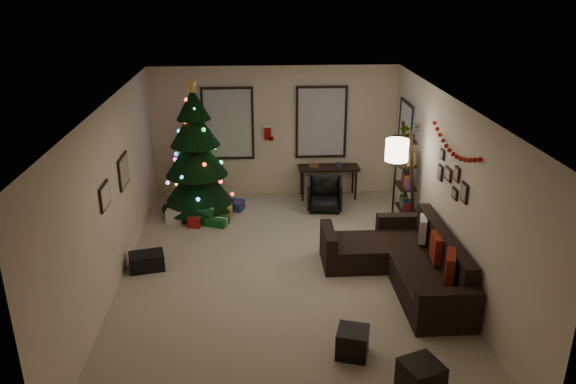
# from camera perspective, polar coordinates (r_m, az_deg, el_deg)

# --- Properties ---
(floor) EXTENTS (7.00, 7.00, 0.00)m
(floor) POSITION_cam_1_polar(r_m,az_deg,el_deg) (8.84, -0.42, -8.39)
(floor) COLOR tan
(floor) RESTS_ON ground
(ceiling) EXTENTS (7.00, 7.00, 0.00)m
(ceiling) POSITION_cam_1_polar(r_m,az_deg,el_deg) (7.87, -0.47, 8.96)
(ceiling) COLOR white
(ceiling) RESTS_ON floor
(wall_back) EXTENTS (5.00, 0.00, 5.00)m
(wall_back) POSITION_cam_1_polar(r_m,az_deg,el_deg) (11.58, -1.35, 6.11)
(wall_back) COLOR beige
(wall_back) RESTS_ON floor
(wall_front) EXTENTS (5.00, 0.00, 5.00)m
(wall_front) POSITION_cam_1_polar(r_m,az_deg,el_deg) (5.17, 1.63, -14.54)
(wall_front) COLOR beige
(wall_front) RESTS_ON floor
(wall_left) EXTENTS (0.00, 7.00, 7.00)m
(wall_left) POSITION_cam_1_polar(r_m,az_deg,el_deg) (8.52, -17.50, -0.58)
(wall_left) COLOR beige
(wall_left) RESTS_ON floor
(wall_right) EXTENTS (0.00, 7.00, 7.00)m
(wall_right) POSITION_cam_1_polar(r_m,az_deg,el_deg) (8.74, 16.15, 0.14)
(wall_right) COLOR beige
(wall_right) RESTS_ON floor
(window_back_left) EXTENTS (1.05, 0.06, 1.50)m
(window_back_left) POSITION_cam_1_polar(r_m,az_deg,el_deg) (11.51, -6.12, 6.92)
(window_back_left) COLOR #728CB2
(window_back_left) RESTS_ON wall_back
(window_back_right) EXTENTS (1.05, 0.06, 1.50)m
(window_back_right) POSITION_cam_1_polar(r_m,az_deg,el_deg) (11.58, 3.39, 7.09)
(window_back_right) COLOR #728CB2
(window_back_right) RESTS_ON wall_back
(window_right_wall) EXTENTS (0.06, 0.90, 1.30)m
(window_right_wall) POSITION_cam_1_polar(r_m,az_deg,el_deg) (11.00, 11.86, 5.64)
(window_right_wall) COLOR #728CB2
(window_right_wall) RESTS_ON wall_right
(christmas_tree) EXTENTS (1.43, 1.43, 2.67)m
(christmas_tree) POSITION_cam_1_polar(r_m,az_deg,el_deg) (10.80, -9.30, 3.35)
(christmas_tree) COLOR black
(christmas_tree) RESTS_ON floor
(presents) EXTENTS (1.50, 1.21, 0.30)m
(presents) POSITION_cam_1_polar(r_m,az_deg,el_deg) (10.96, -9.07, -1.94)
(presents) COLOR gold
(presents) RESTS_ON floor
(sofa) EXTENTS (1.81, 2.64, 0.85)m
(sofa) POSITION_cam_1_polar(r_m,az_deg,el_deg) (8.78, 11.91, -7.06)
(sofa) COLOR black
(sofa) RESTS_ON floor
(pillow_red_a) EXTENTS (0.26, 0.46, 0.44)m
(pillow_red_a) POSITION_cam_1_polar(r_m,az_deg,el_deg) (8.01, 16.13, -7.46)
(pillow_red_a) COLOR maroon
(pillow_red_a) RESTS_ON sofa
(pillow_red_b) EXTENTS (0.16, 0.41, 0.40)m
(pillow_red_b) POSITION_cam_1_polar(r_m,az_deg,el_deg) (8.53, 14.81, -5.49)
(pillow_red_b) COLOR maroon
(pillow_red_b) RESTS_ON sofa
(pillow_cream) EXTENTS (0.22, 0.39, 0.38)m
(pillow_cream) POSITION_cam_1_polar(r_m,az_deg,el_deg) (9.11, 13.54, -3.65)
(pillow_cream) COLOR #C1B29C
(pillow_cream) RESTS_ON sofa
(ottoman_near) EXTENTS (0.46, 0.46, 0.36)m
(ottoman_near) POSITION_cam_1_polar(r_m,az_deg,el_deg) (7.14, 6.56, -14.92)
(ottoman_near) COLOR black
(ottoman_near) RESTS_ON floor
(ottoman_far) EXTENTS (0.53, 0.53, 0.39)m
(ottoman_far) POSITION_cam_1_polar(r_m,az_deg,el_deg) (6.72, 13.34, -17.90)
(ottoman_far) COLOR black
(ottoman_far) RESTS_ON floor
(desk) EXTENTS (1.25, 0.45, 0.67)m
(desk) POSITION_cam_1_polar(r_m,az_deg,el_deg) (11.63, 4.14, 2.22)
(desk) COLOR black
(desk) RESTS_ON floor
(desk_chair) EXTENTS (0.68, 0.64, 0.63)m
(desk_chair) POSITION_cam_1_polar(r_m,az_deg,el_deg) (11.10, 3.75, -0.24)
(desk_chair) COLOR black
(desk_chair) RESTS_ON floor
(bookshelf) EXTENTS (0.30, 0.57, 1.95)m
(bookshelf) POSITION_cam_1_polar(r_m,az_deg,el_deg) (10.28, 11.98, 1.27)
(bookshelf) COLOR black
(bookshelf) RESTS_ON floor
(potted_plant) EXTENTS (0.60, 0.56, 0.54)m
(potted_plant) POSITION_cam_1_polar(r_m,az_deg,el_deg) (10.10, 12.24, 6.21)
(potted_plant) COLOR #4C4C4C
(potted_plant) RESTS_ON bookshelf
(floor_lamp) EXTENTS (0.38, 0.38, 1.82)m
(floor_lamp) POSITION_cam_1_polar(r_m,az_deg,el_deg) (9.57, 10.95, 3.51)
(floor_lamp) COLOR black
(floor_lamp) RESTS_ON floor
(art_map) EXTENTS (0.04, 0.60, 0.50)m
(art_map) POSITION_cam_1_polar(r_m,az_deg,el_deg) (9.19, -16.36, 2.05)
(art_map) COLOR black
(art_map) RESTS_ON wall_left
(art_abstract) EXTENTS (0.04, 0.45, 0.35)m
(art_abstract) POSITION_cam_1_polar(r_m,az_deg,el_deg) (8.08, -18.14, -0.40)
(art_abstract) COLOR black
(art_abstract) RESTS_ON wall_left
(gallery) EXTENTS (0.03, 1.25, 0.54)m
(gallery) POSITION_cam_1_polar(r_m,az_deg,el_deg) (8.60, 16.33, 1.34)
(gallery) COLOR black
(gallery) RESTS_ON wall_right
(garland) EXTENTS (0.08, 1.90, 0.30)m
(garland) POSITION_cam_1_polar(r_m,az_deg,el_deg) (8.43, 16.50, 4.51)
(garland) COLOR #A5140C
(garland) RESTS_ON wall_right
(stocking_left) EXTENTS (0.20, 0.05, 0.36)m
(stocking_left) POSITION_cam_1_polar(r_m,az_deg,el_deg) (11.51, -2.05, 6.15)
(stocking_left) COLOR #990F0C
(stocking_left) RESTS_ON wall_back
(stocking_right) EXTENTS (0.20, 0.05, 0.36)m
(stocking_right) POSITION_cam_1_polar(r_m,az_deg,el_deg) (11.63, -0.44, 7.10)
(stocking_right) COLOR #990F0C
(stocking_right) RESTS_ON wall_back
(storage_bin) EXTENTS (0.60, 0.47, 0.27)m
(storage_bin) POSITION_cam_1_polar(r_m,az_deg,el_deg) (9.22, -14.15, -6.84)
(storage_bin) COLOR black
(storage_bin) RESTS_ON floor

